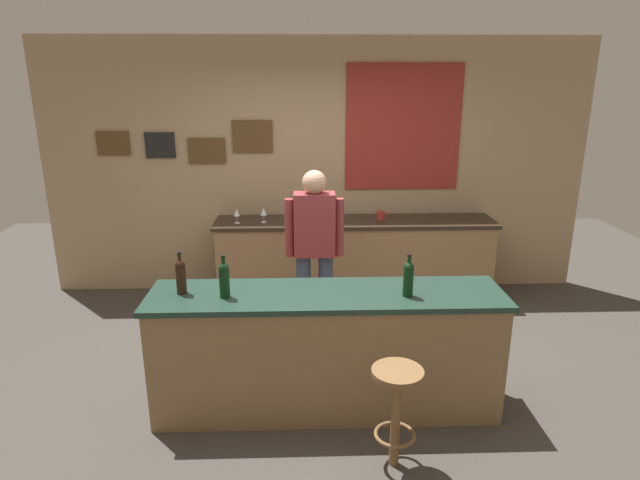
{
  "coord_description": "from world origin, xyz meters",
  "views": [
    {
      "loc": [
        -0.16,
        -3.89,
        2.38
      ],
      "look_at": [
        -0.02,
        0.45,
        1.05
      ],
      "focal_mm": 30.01,
      "sensor_mm": 36.0,
      "label": 1
    }
  ],
  "objects_px": {
    "wine_glass_a": "(237,213)",
    "bar_stool": "(396,401)",
    "coffee_mug": "(381,215)",
    "wine_glass_b": "(264,212)",
    "wine_bottle_c": "(408,278)",
    "wine_bottle_a": "(181,275)",
    "wine_glass_c": "(314,209)",
    "wine_bottle_b": "(224,279)",
    "bartender": "(314,246)"
  },
  "relations": [
    {
      "from": "wine_bottle_b",
      "to": "bar_stool",
      "type": "bearing_deg",
      "value": -28.22
    },
    {
      "from": "wine_bottle_b",
      "to": "wine_bottle_c",
      "type": "xyz_separation_m",
      "value": [
        1.27,
        -0.02,
        0.0
      ]
    },
    {
      "from": "wine_bottle_a",
      "to": "wine_glass_a",
      "type": "height_order",
      "value": "wine_bottle_a"
    },
    {
      "from": "wine_bottle_b",
      "to": "wine_bottle_c",
      "type": "bearing_deg",
      "value": -1.0
    },
    {
      "from": "wine_bottle_c",
      "to": "wine_glass_a",
      "type": "bearing_deg",
      "value": 124.63
    },
    {
      "from": "wine_glass_b",
      "to": "coffee_mug",
      "type": "xyz_separation_m",
      "value": [
        1.26,
        0.08,
        -0.06
      ]
    },
    {
      "from": "wine_bottle_b",
      "to": "wine_bottle_c",
      "type": "relative_size",
      "value": 1.0
    },
    {
      "from": "wine_bottle_a",
      "to": "wine_bottle_b",
      "type": "xyz_separation_m",
      "value": [
        0.31,
        -0.08,
        0.0
      ]
    },
    {
      "from": "bartender",
      "to": "wine_glass_c",
      "type": "bearing_deg",
      "value": 88.73
    },
    {
      "from": "wine_bottle_c",
      "to": "wine_glass_c",
      "type": "relative_size",
      "value": 1.97
    },
    {
      "from": "bartender",
      "to": "wine_glass_b",
      "type": "xyz_separation_m",
      "value": [
        -0.51,
        0.98,
        0.07
      ]
    },
    {
      "from": "wine_bottle_b",
      "to": "wine_glass_a",
      "type": "relative_size",
      "value": 1.97
    },
    {
      "from": "wine_bottle_a",
      "to": "wine_glass_b",
      "type": "xyz_separation_m",
      "value": [
        0.44,
        1.98,
        -0.05
      ]
    },
    {
      "from": "wine_glass_b",
      "to": "wine_glass_a",
      "type": "bearing_deg",
      "value": -174.84
    },
    {
      "from": "wine_bottle_a",
      "to": "wine_glass_b",
      "type": "height_order",
      "value": "wine_bottle_a"
    },
    {
      "from": "wine_glass_a",
      "to": "wine_glass_b",
      "type": "distance_m",
      "value": 0.28
    },
    {
      "from": "bar_stool",
      "to": "wine_bottle_b",
      "type": "height_order",
      "value": "wine_bottle_b"
    },
    {
      "from": "wine_glass_a",
      "to": "bar_stool",
      "type": "bearing_deg",
      "value": -64.35
    },
    {
      "from": "wine_bottle_c",
      "to": "wine_glass_c",
      "type": "height_order",
      "value": "wine_bottle_c"
    },
    {
      "from": "wine_glass_b",
      "to": "coffee_mug",
      "type": "bearing_deg",
      "value": 3.45
    },
    {
      "from": "wine_glass_a",
      "to": "wine_glass_c",
      "type": "height_order",
      "value": "same"
    },
    {
      "from": "bar_stool",
      "to": "wine_glass_c",
      "type": "xyz_separation_m",
      "value": [
        -0.44,
        2.78,
        0.55
      ]
    },
    {
      "from": "wine_bottle_b",
      "to": "wine_glass_b",
      "type": "relative_size",
      "value": 1.97
    },
    {
      "from": "wine_glass_b",
      "to": "coffee_mug",
      "type": "relative_size",
      "value": 1.24
    },
    {
      "from": "bar_stool",
      "to": "wine_glass_a",
      "type": "distance_m",
      "value": 2.96
    },
    {
      "from": "bartender",
      "to": "wine_bottle_b",
      "type": "xyz_separation_m",
      "value": [
        -0.64,
        -1.08,
        0.12
      ]
    },
    {
      "from": "wine_glass_c",
      "to": "wine_bottle_c",
      "type": "bearing_deg",
      "value": -74.86
    },
    {
      "from": "bar_stool",
      "to": "wine_glass_a",
      "type": "bearing_deg",
      "value": 115.65
    },
    {
      "from": "wine_bottle_b",
      "to": "wine_bottle_a",
      "type": "bearing_deg",
      "value": 165.7
    },
    {
      "from": "wine_bottle_a",
      "to": "wine_glass_b",
      "type": "bearing_deg",
      "value": 77.37
    },
    {
      "from": "wine_bottle_a",
      "to": "wine_bottle_c",
      "type": "distance_m",
      "value": 1.58
    },
    {
      "from": "wine_glass_a",
      "to": "wine_bottle_c",
      "type": "bearing_deg",
      "value": -55.37
    },
    {
      "from": "bar_stool",
      "to": "wine_glass_b",
      "type": "xyz_separation_m",
      "value": [
        -0.98,
        2.65,
        0.55
      ]
    },
    {
      "from": "wine_glass_a",
      "to": "wine_glass_c",
      "type": "bearing_deg",
      "value": 10.73
    },
    {
      "from": "wine_glass_b",
      "to": "coffee_mug",
      "type": "distance_m",
      "value": 1.26
    },
    {
      "from": "bar_stool",
      "to": "wine_glass_b",
      "type": "relative_size",
      "value": 4.39
    },
    {
      "from": "wine_bottle_c",
      "to": "wine_glass_b",
      "type": "xyz_separation_m",
      "value": [
        -1.14,
        2.08,
        -0.05
      ]
    },
    {
      "from": "bar_stool",
      "to": "wine_bottle_a",
      "type": "height_order",
      "value": "wine_bottle_a"
    },
    {
      "from": "bar_stool",
      "to": "wine_bottle_c",
      "type": "relative_size",
      "value": 2.22
    },
    {
      "from": "wine_bottle_c",
      "to": "wine_bottle_b",
      "type": "bearing_deg",
      "value": 179.0
    },
    {
      "from": "bartender",
      "to": "wine_bottle_c",
      "type": "distance_m",
      "value": 1.27
    },
    {
      "from": "bartender",
      "to": "wine_glass_b",
      "type": "bearing_deg",
      "value": 117.82
    },
    {
      "from": "coffee_mug",
      "to": "wine_glass_a",
      "type": "bearing_deg",
      "value": -176.24
    },
    {
      "from": "wine_bottle_c",
      "to": "coffee_mug",
      "type": "relative_size",
      "value": 2.45
    },
    {
      "from": "bar_stool",
      "to": "coffee_mug",
      "type": "distance_m",
      "value": 2.78
    },
    {
      "from": "wine_glass_c",
      "to": "wine_bottle_b",
      "type": "bearing_deg",
      "value": -107.02
    },
    {
      "from": "coffee_mug",
      "to": "wine_bottle_b",
      "type": "bearing_deg",
      "value": -123.07
    },
    {
      "from": "bar_stool",
      "to": "wine_bottle_b",
      "type": "relative_size",
      "value": 2.22
    },
    {
      "from": "bartender",
      "to": "wine_bottle_a",
      "type": "xyz_separation_m",
      "value": [
        -0.96,
        -1.0,
        0.12
      ]
    },
    {
      "from": "coffee_mug",
      "to": "wine_glass_b",
      "type": "bearing_deg",
      "value": -176.55
    }
  ]
}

